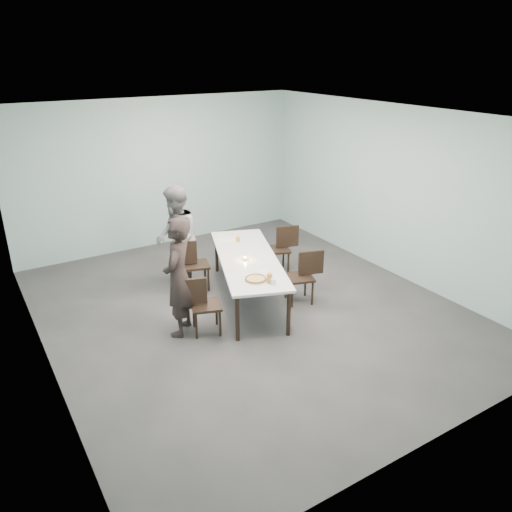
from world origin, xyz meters
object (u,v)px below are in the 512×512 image
tealight (245,259)px  amber_tumbler (238,239)px  chair_far_left (191,262)px  chair_near_left (200,302)px  pizza (256,279)px  chair_near_right (304,273)px  table (248,261)px  water_tumbler (273,281)px  diner_far (177,238)px  diner_near (178,277)px  chair_far_right (282,245)px  beer_glass (270,278)px  side_plate (263,272)px

tealight → amber_tumbler: size_ratio=0.70×
tealight → amber_tumbler: 0.85m
chair_far_left → chair_near_left: bearing=-93.6°
pizza → amber_tumbler: amber_tumbler is taller
chair_near_right → table: bearing=-17.9°
chair_far_left → water_tumbler: 1.96m
diner_far → water_tumbler: 2.20m
diner_near → table: bearing=145.9°
chair_far_right → beer_glass: bearing=69.5°
table → diner_far: diner_far is taller
chair_near_left → chair_near_right: size_ratio=1.00×
chair_near_right → beer_glass: beer_glass is taller
chair_far_left → beer_glass: 1.90m
water_tumbler → pizza: bearing=119.9°
diner_near → beer_glass: bearing=102.5°
tealight → water_tumbler: bearing=-96.0°
diner_far → pizza: diner_far is taller
amber_tumbler → chair_far_left: bearing=170.2°
chair_near_right → amber_tumbler: chair_near_right is taller
pizza → tealight: size_ratio=6.07×
beer_glass → chair_far_left: bearing=101.9°
pizza → water_tumbler: water_tumbler is taller
table → chair_far_left: 1.07m
chair_near_right → chair_far_right: size_ratio=1.00×
chair_near_right → diner_near: 2.14m
chair_far_right → beer_glass: 2.15m
side_plate → tealight: tealight is taller
diner_near → tealight: size_ratio=31.31×
chair_far_left → chair_far_right: size_ratio=1.00×
chair_near_right → diner_far: bearing=-29.8°
chair_far_right → tealight: (-1.21, -0.74, 0.27)m
side_plate → chair_near_right: bearing=5.2°
chair_near_right → side_plate: size_ratio=4.83×
chair_far_right → chair_near_right: bearing=91.3°
pizza → water_tumbler: (0.14, -0.25, 0.03)m
table → water_tumbler: 1.06m
side_plate → tealight: 0.53m
table → pizza: (-0.34, -0.79, 0.08)m
diner_far → chair_far_left: bearing=48.6°
chair_near_right → pizza: size_ratio=2.56×
chair_far_right → amber_tumbler: size_ratio=10.88×
side_plate → tealight: (-0.00, 0.53, 0.02)m
amber_tumbler → table: bearing=-107.5°
chair_far_left → chair_far_right: bearing=10.1°
beer_glass → chair_near_left: bearing=153.7°
chair_near_left → beer_glass: (0.89, -0.44, 0.32)m
diner_far → side_plate: size_ratio=9.84×
diner_far → beer_glass: diner_far is taller
diner_far → beer_glass: bearing=31.1°
chair_far_left → diner_far: (-0.15, 0.23, 0.38)m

